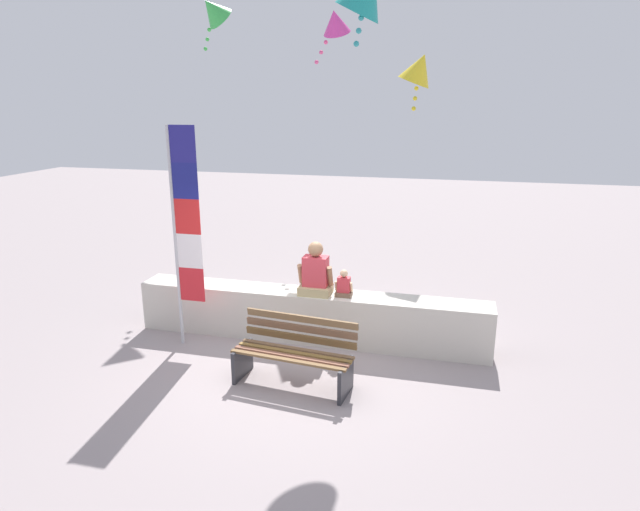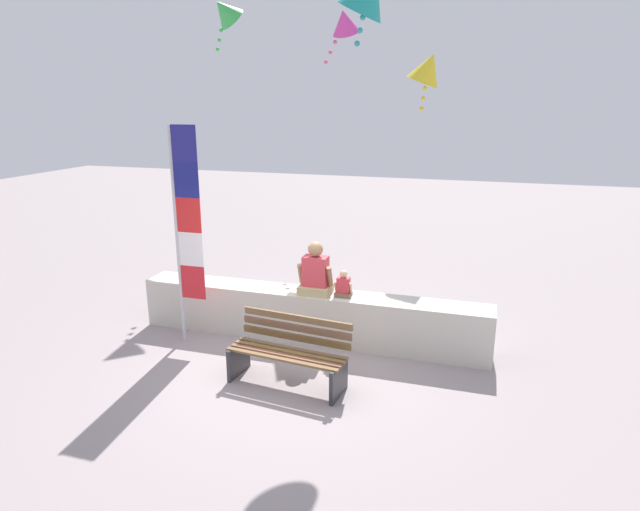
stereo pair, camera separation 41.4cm
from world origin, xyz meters
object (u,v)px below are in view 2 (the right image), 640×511
at_px(person_child, 343,286).
at_px(flag_banner, 185,223).
at_px(kite_yellow, 428,68).
at_px(person_adult, 316,274).
at_px(kite_magenta, 344,22).
at_px(kite_green, 225,11).
at_px(park_bench, 289,354).

bearing_deg(person_child, flag_banner, -165.63).
distance_m(person_child, kite_yellow, 4.66).
bearing_deg(person_child, person_adult, -179.93).
height_order(flag_banner, kite_magenta, kite_magenta).
bearing_deg(person_adult, kite_magenta, 97.99).
distance_m(flag_banner, kite_green, 5.53).
height_order(person_child, kite_magenta, kite_magenta).
height_order(park_bench, kite_yellow, kite_yellow).
height_order(park_bench, kite_magenta, kite_magenta).
xyz_separation_m(park_bench, kite_yellow, (1.11, 4.59, 3.80)).
distance_m(person_child, kite_green, 6.67).
distance_m(park_bench, kite_yellow, 6.06).
relative_size(person_adult, kite_yellow, 0.73).
relative_size(flag_banner, kite_magenta, 3.11).
xyz_separation_m(kite_yellow, kite_green, (-4.23, 0.26, 1.20)).
bearing_deg(kite_green, park_bench, -57.26).
xyz_separation_m(person_adult, kite_yellow, (1.17, 3.24, 3.11)).
height_order(person_child, flag_banner, flag_banner).
distance_m(park_bench, kite_magenta, 6.67).
distance_m(person_child, flag_banner, 2.54).
relative_size(person_adult, kite_magenta, 0.77).
height_order(person_adult, flag_banner, flag_banner).
distance_m(flag_banner, kite_yellow, 5.39).
height_order(person_adult, person_child, person_adult).
bearing_deg(park_bench, kite_green, 122.74).
height_order(person_child, kite_yellow, kite_yellow).
relative_size(person_child, kite_green, 0.37).
bearing_deg(person_adult, kite_yellow, 70.07).
distance_m(person_child, kite_magenta, 5.42).
height_order(park_bench, person_adult, person_adult).
relative_size(flag_banner, kite_yellow, 2.96).
relative_size(person_child, kite_yellow, 0.37).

